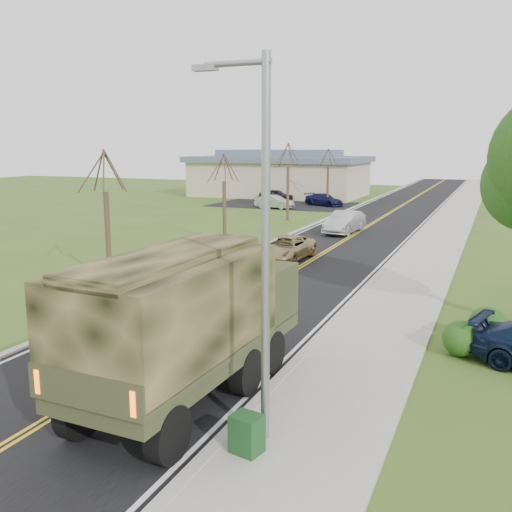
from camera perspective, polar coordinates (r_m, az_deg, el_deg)
The scene contains 18 objects.
ground at distance 15.58m, azimuth -16.11°, elevation -13.08°, with size 160.00×160.00×0.00m, color #3B541C.
road at distance 52.10m, azimuth 12.72°, elevation 3.91°, with size 8.00×120.00×0.01m, color black.
curb_right at distance 51.52m, azimuth 17.27°, elevation 3.66°, with size 0.30×120.00×0.12m, color #9E998E.
sidewalk_right at distance 51.38m, azimuth 19.21°, elevation 3.51°, with size 3.20×120.00×0.10m, color #9E998E.
curb_left at distance 52.99m, azimuth 8.30°, elevation 4.23°, with size 0.30×120.00×0.10m, color #9E998E.
street_light at distance 11.40m, azimuth 0.51°, elevation 1.83°, with size 1.65×0.22×8.00m.
bare_tree_a at distance 26.70m, azimuth -14.64°, elevation 2.89°, with size 1.93×2.26×6.08m.
bare_tree_b at distance 36.87m, azimuth -3.19°, elevation 5.16°, with size 1.83×2.14×5.73m.
bare_tree_c at distance 47.86m, azimuth 3.20°, elevation 6.88°, with size 2.04×2.39×6.42m.
bare_tree_d at distance 59.28m, azimuth 7.19°, elevation 7.40°, with size 1.88×2.20×5.91m.
commercial_building at distance 71.55m, azimuth 2.42°, elevation 8.20°, with size 25.50×21.50×5.65m.
military_truck at distance 14.00m, azimuth -6.92°, elevation -5.81°, with size 2.98×7.86×3.87m.
suv_champagne at distance 31.35m, azimuth 2.93°, elevation 0.78°, with size 2.21×4.80×1.33m, color #9F885A.
sedan_silver at distance 41.37m, azimuth 8.85°, elevation 3.34°, with size 1.67×4.79×1.58m, color #BBBCC0.
utility_box_near at distance 12.11m, azimuth -0.94°, elevation -17.34°, with size 0.60×0.50×0.80m, color #17411B.
lot_car_dark at distance 64.80m, azimuth 2.03°, elevation 6.11°, with size 1.56×3.87×1.32m, color black.
lot_car_silver at distance 57.01m, azimuth 1.86°, elevation 5.42°, with size 1.39×3.98×1.31m, color #A1A1A5.
lot_car_navy at distance 59.99m, azimuth 6.82°, elevation 5.61°, with size 1.77×4.36×1.26m, color #0E1235.
Camera 1 is at (9.21, -10.90, 6.26)m, focal length 40.00 mm.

